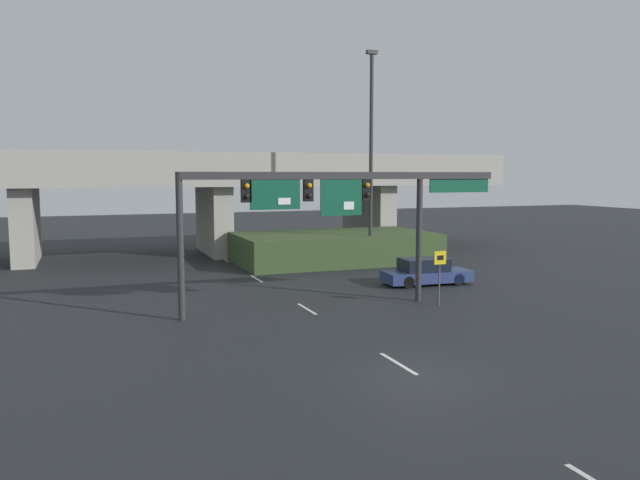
{
  "coord_description": "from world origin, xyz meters",
  "views": [
    {
      "loc": [
        -9.12,
        -15.75,
        5.95
      ],
      "look_at": [
        0.0,
        8.18,
        3.23
      ],
      "focal_mm": 35.0,
      "sensor_mm": 36.0,
      "label": 1
    }
  ],
  "objects": [
    {
      "name": "ground_plane",
      "position": [
        0.0,
        0.0,
        0.0
      ],
      "size": [
        160.0,
        160.0,
        0.0
      ],
      "primitive_type": "plane",
      "color": "black"
    },
    {
      "name": "lane_markings",
      "position": [
        0.0,
        14.07,
        0.0
      ],
      "size": [
        0.14,
        45.15,
        0.01
      ],
      "color": "silver",
      "rests_on": "ground"
    },
    {
      "name": "signal_gantry",
      "position": [
        1.16,
        9.6,
        4.89
      ],
      "size": [
        14.94,
        0.44,
        6.04
      ],
      "color": "#2D2D30",
      "rests_on": "ground"
    },
    {
      "name": "speed_limit_sign",
      "position": [
        5.83,
        8.3,
        1.66
      ],
      "size": [
        0.6,
        0.11,
        2.55
      ],
      "color": "#4C4C4C",
      "rests_on": "ground"
    },
    {
      "name": "highway_light_pole_near",
      "position": [
        8.27,
        20.7,
        7.23
      ],
      "size": [
        0.7,
        0.36,
        13.7
      ],
      "color": "#2D2D30",
      "rests_on": "ground"
    },
    {
      "name": "overpass_bridge",
      "position": [
        0.0,
        30.5,
        5.18
      ],
      "size": [
        45.04,
        9.33,
        7.45
      ],
      "color": "#A39E93",
      "rests_on": "ground"
    },
    {
      "name": "grass_embankment",
      "position": [
        6.76,
        23.12,
        0.98
      ],
      "size": [
        13.14,
        7.16,
        1.96
      ],
      "color": "#384C28",
      "rests_on": "ground"
    },
    {
      "name": "parked_sedan_near_right",
      "position": [
        8.09,
        13.33,
        0.66
      ],
      "size": [
        4.86,
        2.13,
        1.43
      ],
      "rotation": [
        0.0,
        0.0,
        -0.06
      ],
      "color": "navy",
      "rests_on": "ground"
    }
  ]
}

